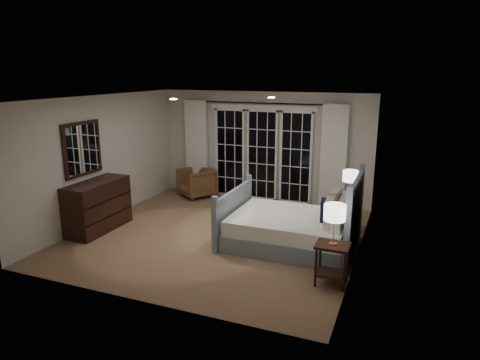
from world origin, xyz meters
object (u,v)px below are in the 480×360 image
at_px(nightstand_right, 348,210).
at_px(armchair, 197,183).
at_px(nightstand_left, 332,258).
at_px(lamp_left, 335,213).
at_px(lamp_right, 350,176).
at_px(dresser, 98,206).
at_px(bed, 294,228).

xyz_separation_m(nightstand_right, armchair, (-3.70, 0.92, -0.06)).
xyz_separation_m(nightstand_left, lamp_left, (0.00, 0.00, 0.67)).
distance_m(lamp_left, lamp_right, 2.29).
height_order(nightstand_right, lamp_left, lamp_left).
xyz_separation_m(nightstand_right, lamp_left, (0.10, -2.29, 0.67)).
distance_m(armchair, dresser, 2.77).
distance_m(bed, lamp_right, 1.54).
xyz_separation_m(nightstand_left, dresser, (-4.51, 0.52, 0.08)).
height_order(nightstand_right, lamp_right, lamp_right).
distance_m(nightstand_right, lamp_right, 0.65).
xyz_separation_m(bed, lamp_right, (0.76, 1.12, 0.72)).
height_order(armchair, dresser, dresser).
bearing_deg(armchair, bed, -0.58).
relative_size(bed, nightstand_right, 3.57).
height_order(bed, lamp_right, bed).
bearing_deg(dresser, lamp_left, -6.63).
distance_m(lamp_left, armchair, 5.02).
xyz_separation_m(bed, dresser, (-3.65, -0.64, 0.15)).
bearing_deg(bed, lamp_right, 56.04).
relative_size(nightstand_left, nightstand_right, 0.99).
xyz_separation_m(nightstand_left, nightstand_right, (-0.10, 2.29, 0.00)).
bearing_deg(dresser, armchair, 75.27).
distance_m(nightstand_left, dresser, 4.54).
bearing_deg(dresser, nightstand_right, 21.81).
height_order(bed, nightstand_left, bed).
bearing_deg(bed, nightstand_right, 56.04).
height_order(nightstand_right, armchair, armchair).
bearing_deg(lamp_left, armchair, 139.89).
relative_size(armchair, dresser, 0.56).
bearing_deg(nightstand_left, nightstand_right, 92.55).
relative_size(nightstand_left, lamp_left, 1.04).
bearing_deg(nightstand_left, dresser, 173.37).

